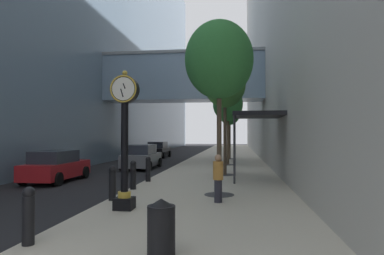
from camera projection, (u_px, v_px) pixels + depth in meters
name	position (u px, v px, depth m)	size (l,w,h in m)	color
ground_plane	(186.00, 161.00, 30.11)	(110.00, 110.00, 0.00)	black
sidewalk_right	(225.00, 158.00, 32.65)	(6.64, 80.00, 0.14)	#BCB29E
building_block_left	(84.00, 8.00, 34.79)	(22.52, 80.00, 30.69)	slate
street_clock	(125.00, 133.00, 10.22)	(0.84, 0.55, 4.17)	black
bollard_nearest	(28.00, 214.00, 6.91)	(0.26, 0.26, 1.18)	black
bollard_third	(112.00, 182.00, 11.57)	(0.26, 0.26, 1.18)	black
bollard_fourth	(133.00, 174.00, 13.90)	(0.26, 0.26, 1.18)	black
bollard_fifth	(148.00, 168.00, 16.23)	(0.26, 0.26, 1.18)	black
street_tree_near	(219.00, 60.00, 12.69)	(2.55, 2.55, 6.49)	#333335
street_tree_mid_near	(225.00, 84.00, 18.93)	(2.31, 2.31, 6.38)	#333335
street_tree_mid_far	(228.00, 105.00, 25.16)	(2.21, 2.21, 5.74)	#333335
street_tree_far	(230.00, 113.00, 31.40)	(1.93, 1.93, 5.32)	#333335
trash_bin	(161.00, 226.00, 6.30)	(0.53, 0.53, 1.05)	black
pedestrian_walking	(218.00, 177.00, 11.23)	(0.42, 0.42, 1.58)	#23232D
storefront_awning	(256.00, 116.00, 16.95)	(2.40, 3.60, 3.30)	black
car_red_near	(56.00, 166.00, 17.12)	(1.99, 4.21, 1.56)	#AD191E
car_grey_mid	(142.00, 157.00, 23.60)	(2.11, 4.57, 1.67)	slate
car_black_far	(158.00, 150.00, 34.92)	(2.02, 4.12, 1.63)	black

